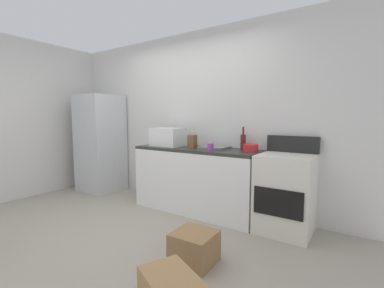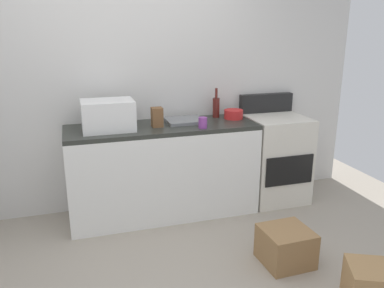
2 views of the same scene
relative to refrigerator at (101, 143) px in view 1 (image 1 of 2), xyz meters
name	(u,v)px [view 1 (image 1 of 2)]	position (x,y,z in m)	size (l,w,h in m)	color
ground_plane	(116,237)	(1.75, -1.15, -0.86)	(6.00, 6.00, 0.00)	#9E9384
wall_back	(193,119)	(1.75, 0.40, 0.44)	(5.00, 0.10, 2.60)	silver
wall_left	(10,119)	(-0.70, -1.15, 0.44)	(0.10, 3.20, 2.60)	silver
kitchen_counter	(197,180)	(2.05, 0.05, -0.41)	(1.80, 0.60, 0.90)	white
refrigerator	(101,143)	(0.00, 0.00, 0.00)	(0.68, 0.66, 1.72)	silver
stove_oven	(286,192)	(3.27, 0.06, -0.39)	(0.60, 0.61, 1.10)	silver
microwave	(168,137)	(1.55, 0.03, 0.18)	(0.46, 0.34, 0.27)	white
sink_basin	(214,148)	(2.29, 0.12, 0.06)	(0.36, 0.32, 0.03)	slate
wine_bottle	(243,141)	(2.66, 0.23, 0.15)	(0.07, 0.07, 0.30)	#591E19
coffee_mug	(210,147)	(2.39, -0.16, 0.09)	(0.08, 0.08, 0.10)	purple
knife_block	(192,142)	(2.00, 0.02, 0.13)	(0.10, 0.10, 0.18)	brown
mixing_bowl	(251,148)	(2.81, 0.12, 0.09)	(0.19, 0.19, 0.09)	red
cardboard_box_medium	(194,247)	(2.76, -1.10, -0.72)	(0.37, 0.36, 0.28)	olive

